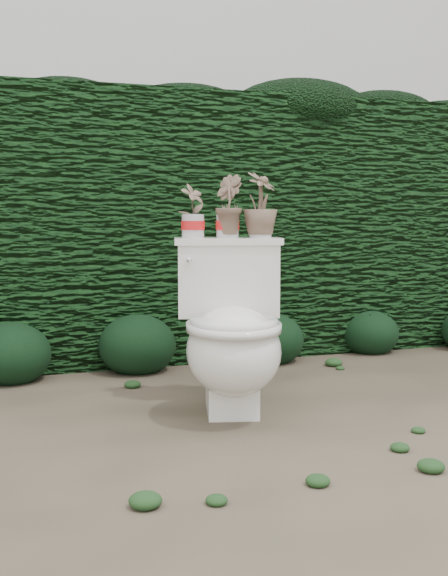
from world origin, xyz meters
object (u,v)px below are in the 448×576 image
object	(u,v)px
toilet	(232,335)
potted_plant_center	(228,207)
potted_plant_left	(193,212)
potted_plant_right	(260,206)

from	to	relation	value
toilet	potted_plant_center	size ratio (longest dim) A/B	2.76
toilet	potted_plant_left	distance (m)	0.61
potted_plant_left	potted_plant_center	bearing A→B (deg)	-41.28
potted_plant_center	toilet	bearing A→B (deg)	164.21
potted_plant_right	potted_plant_center	bearing A→B (deg)	122.73
potted_plant_center	potted_plant_right	xyz separation A→B (m)	(0.15, -0.04, 0.01)
potted_plant_left	potted_plant_right	xyz separation A→B (m)	(0.30, -0.08, 0.03)
toilet	potted_plant_left	bearing A→B (deg)	124.40
potted_plant_center	potted_plant_right	distance (m)	0.15
toilet	potted_plant_center	world-z (taller)	potted_plant_center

